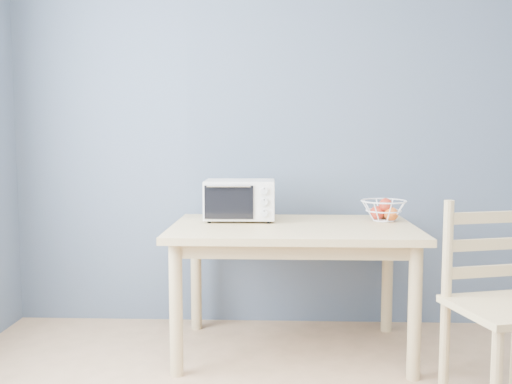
{
  "coord_description": "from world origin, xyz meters",
  "views": [
    {
      "loc": [
        -0.22,
        -1.56,
        1.26
      ],
      "look_at": [
        -0.35,
        1.82,
        0.93
      ],
      "focal_mm": 40.0,
      "sensor_mm": 36.0,
      "label": 1
    }
  ],
  "objects_px": {
    "dining_table": "(293,242)",
    "toaster_oven": "(237,199)",
    "dining_chair": "(502,311)",
    "fruit_basket": "(384,210)"
  },
  "relations": [
    {
      "from": "toaster_oven",
      "to": "fruit_basket",
      "type": "xyz_separation_m",
      "value": [
        0.89,
        0.01,
        -0.06
      ]
    },
    {
      "from": "dining_table",
      "to": "dining_chair",
      "type": "bearing_deg",
      "value": -37.72
    },
    {
      "from": "toaster_oven",
      "to": "fruit_basket",
      "type": "relative_size",
      "value": 1.34
    },
    {
      "from": "fruit_basket",
      "to": "dining_chair",
      "type": "relative_size",
      "value": 0.33
    },
    {
      "from": "dining_table",
      "to": "fruit_basket",
      "type": "height_order",
      "value": "fruit_basket"
    },
    {
      "from": "toaster_oven",
      "to": "dining_table",
      "type": "bearing_deg",
      "value": -27.24
    },
    {
      "from": "dining_table",
      "to": "toaster_oven",
      "type": "height_order",
      "value": "toaster_oven"
    },
    {
      "from": "fruit_basket",
      "to": "dining_chair",
      "type": "bearing_deg",
      "value": -67.36
    },
    {
      "from": "fruit_basket",
      "to": "dining_table",
      "type": "bearing_deg",
      "value": -162.0
    },
    {
      "from": "dining_table",
      "to": "fruit_basket",
      "type": "xyz_separation_m",
      "value": [
        0.55,
        0.18,
        0.17
      ]
    }
  ]
}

